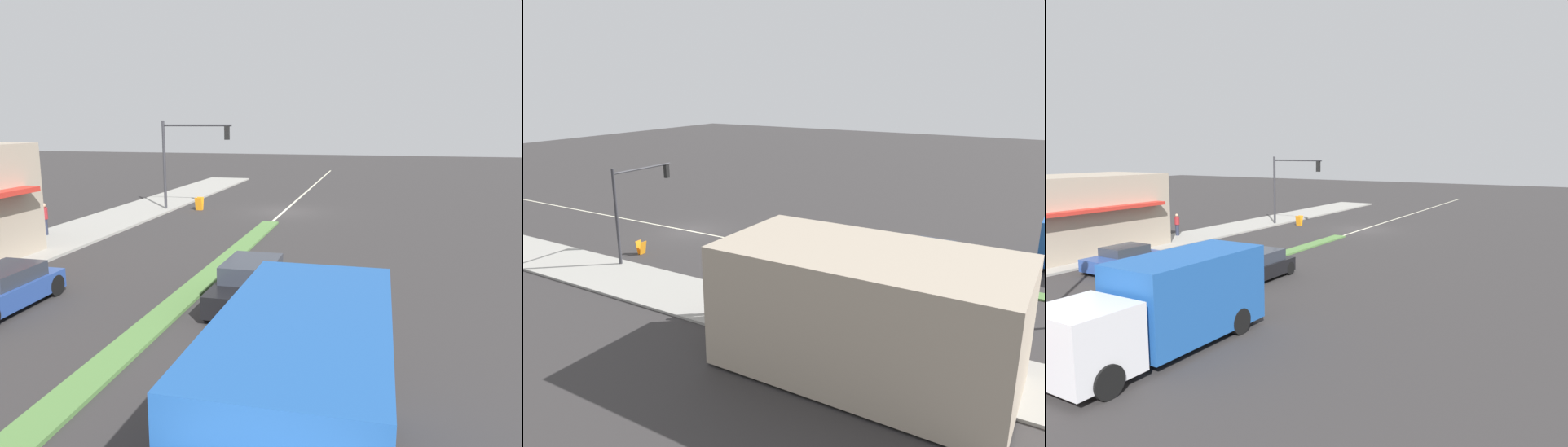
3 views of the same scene
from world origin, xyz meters
TOP-DOWN VIEW (x-y plane):
  - ground_plane at (0.00, 18.00)m, footprint 160.00×160.00m
  - sidewalk_right at (9.00, 18.50)m, footprint 4.00×73.00m
  - lane_marking_center at (0.00, 0.00)m, footprint 0.16×60.00m
  - building_corner_store at (10.83, 17.82)m, footprint 5.98×10.50m
  - traffic_signal_main at (6.12, 1.28)m, footprint 4.59×0.34m
  - pedestrian at (10.04, 10.14)m, footprint 0.34×0.34m
  - warning_aframe_sign at (5.44, 0.78)m, footprint 0.45×0.53m
  - coupe_blue at (5.00, 19.11)m, footprint 1.84×3.83m
  - suv_black at (-2.20, 17.03)m, footprint 1.86×3.89m

SIDE VIEW (x-z plane):
  - ground_plane at x=0.00m, z-range 0.00..0.00m
  - lane_marking_center at x=0.00m, z-range 0.00..0.01m
  - sidewalk_right at x=9.00m, z-range 0.00..0.12m
  - warning_aframe_sign at x=5.44m, z-range 0.01..0.84m
  - coupe_blue at x=5.00m, z-range -0.01..1.24m
  - suv_black at x=-2.20m, z-range -0.03..1.34m
  - pedestrian at x=10.04m, z-range 0.16..1.74m
  - building_corner_store at x=10.83m, z-range 0.12..4.73m
  - traffic_signal_main at x=6.12m, z-range 1.10..6.70m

